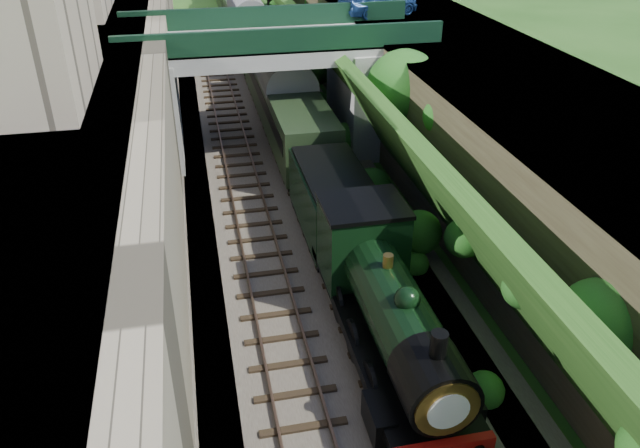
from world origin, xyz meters
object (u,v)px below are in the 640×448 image
Objects in this scene: road_bridge at (285,77)px; car_blue at (378,1)px; tender at (333,206)px; tree at (405,89)px; locomotive at (387,306)px.

car_blue is at bearing 32.37° from road_bridge.
tree is at bearing 48.56° from tender.
tender is (-4.71, -5.34, -3.03)m from tree.
tender is at bearing -88.61° from road_bridge.
car_blue is at bearing 67.43° from tender.
car_blue is 16.70m from tender.
tree is (4.97, -5.23, 0.57)m from road_bridge.
tender is at bearing 139.73° from car_blue.
locomotive is 1.70× the size of tender.
locomotive is at bearing 146.86° from car_blue.
tree is 0.65× the size of locomotive.
car_blue is at bearing 81.73° from tree.
road_bridge is 8.05m from car_blue.
tree is 1.36× the size of car_blue.
road_bridge is at bearing 104.66° from car_blue.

